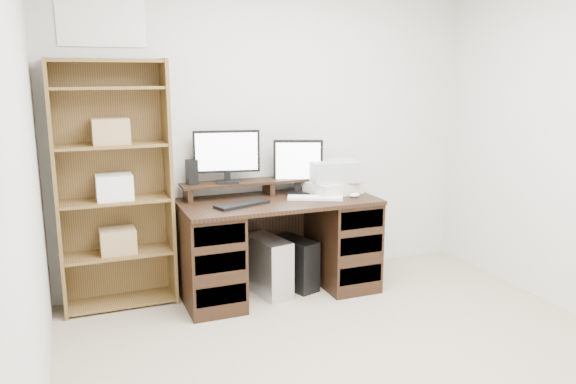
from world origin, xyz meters
TOP-DOWN VIEW (x-y plane):
  - room at (-0.00, 0.00)m, footprint 3.54×4.04m
  - desk at (-0.09, 1.64)m, footprint 1.50×0.70m
  - riser_shelf at (-0.09, 1.85)m, footprint 1.40×0.22m
  - monitor_wide at (-0.43, 1.85)m, footprint 0.50×0.17m
  - monitor_small at (0.14, 1.79)m, footprint 0.38×0.21m
  - speaker at (-0.69, 1.87)m, footprint 0.09×0.09m
  - keyboard_black at (-0.40, 1.54)m, footprint 0.44×0.27m
  - keyboard_white at (0.18, 1.55)m, footprint 0.44×0.29m
  - mouse at (0.49, 1.49)m, footprint 0.09×0.06m
  - printer at (0.41, 1.69)m, footprint 0.46×0.38m
  - basket at (0.41, 1.69)m, footprint 0.41×0.31m
  - tower_silver at (-0.17, 1.64)m, footprint 0.28×0.48m
  - tower_black at (0.07, 1.68)m, footprint 0.29×0.44m
  - bookshelf at (-1.27, 1.86)m, footprint 0.80×0.30m

SIDE VIEW (x-z plane):
  - tower_black at x=0.07m, z-range 0.00..0.41m
  - tower_silver at x=-0.17m, z-range 0.00..0.45m
  - desk at x=-0.09m, z-range 0.01..0.76m
  - keyboard_white at x=0.18m, z-range 0.75..0.77m
  - keyboard_black at x=-0.40m, z-range 0.75..0.77m
  - mouse at x=0.49m, z-range 0.75..0.78m
  - printer at x=0.41m, z-range 0.75..0.85m
  - riser_shelf at x=-0.09m, z-range 0.78..0.90m
  - bookshelf at x=-1.27m, z-range 0.02..1.82m
  - basket at x=0.41m, z-range 0.85..1.01m
  - speaker at x=-0.69m, z-range 0.87..1.06m
  - monitor_small at x=0.14m, z-range 0.77..1.20m
  - monitor_wide at x=-0.43m, z-range 0.89..1.30m
  - room at x=0.00m, z-range -0.02..2.52m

